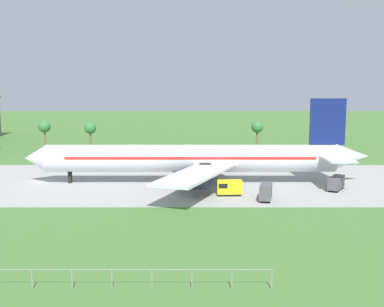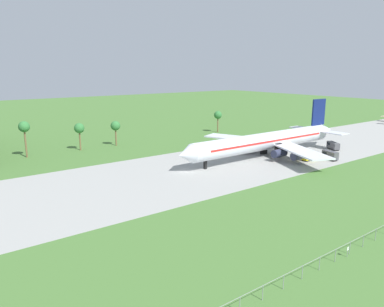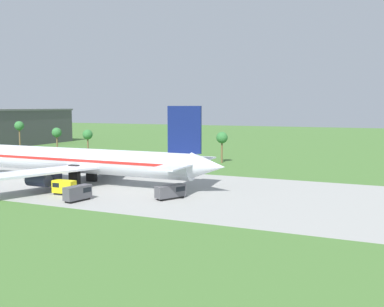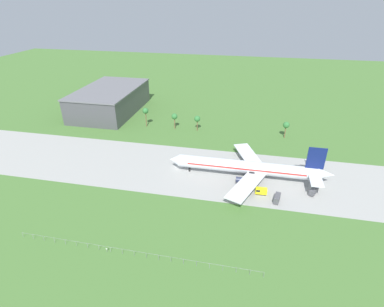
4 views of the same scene
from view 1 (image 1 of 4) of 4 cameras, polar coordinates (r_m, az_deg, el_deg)
ground_plane at (r=107.72m, az=-17.12°, el=-3.21°), size 600.00×600.00×0.00m
taxiway_strip at (r=107.72m, az=-17.12°, el=-3.21°), size 320.00×44.00×0.02m
jet_airliner at (r=100.65m, az=0.92°, el=-0.59°), size 72.01×52.00×17.76m
baggage_tug at (r=87.17m, az=8.95°, el=-4.50°), size 3.08×5.65×2.89m
fuel_truck at (r=98.78m, az=16.94°, el=-3.35°), size 4.70×6.26×2.67m
catering_van at (r=89.95m, az=4.58°, el=-4.04°), size 4.70×2.13×2.89m
palm_tree_row at (r=150.12m, az=-11.37°, el=3.21°), size 86.94×3.60×12.01m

